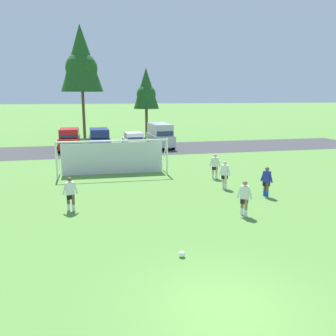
% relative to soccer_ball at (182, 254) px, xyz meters
% --- Properties ---
extents(ground_plane, '(400.00, 400.00, 0.00)m').
position_rel_soccer_ball_xyz_m(ground_plane, '(0.42, 12.00, -0.11)').
color(ground_plane, '#598C3D').
extents(parking_lot_strip, '(52.00, 8.40, 0.01)m').
position_rel_soccer_ball_xyz_m(parking_lot_strip, '(0.42, 24.50, -0.11)').
color(parking_lot_strip, '#3D3D3F').
rests_on(parking_lot_strip, ground).
extents(soccer_ball, '(0.22, 0.22, 0.22)m').
position_rel_soccer_ball_xyz_m(soccer_ball, '(0.00, 0.00, 0.00)').
color(soccer_ball, white).
rests_on(soccer_ball, ground).
extents(soccer_goal, '(7.45, 2.07, 2.57)m').
position_rel_soccer_ball_xyz_m(soccer_goal, '(-1.47, 13.28, 1.18)').
color(soccer_goal, white).
rests_on(soccer_goal, ground).
extents(player_striker_near, '(0.48, 0.67, 1.64)m').
position_rel_soccer_ball_xyz_m(player_striker_near, '(6.32, 6.11, 0.71)').
color(player_striker_near, brown).
rests_on(player_striker_near, ground).
extents(player_midfield_center, '(0.62, 0.54, 1.64)m').
position_rel_soccer_ball_xyz_m(player_midfield_center, '(3.84, 3.48, 0.71)').
color(player_midfield_center, '#936B4C').
rests_on(player_midfield_center, ground).
extents(player_defender_far, '(0.73, 0.30, 1.64)m').
position_rel_soccer_ball_xyz_m(player_defender_far, '(5.02, 10.68, 0.71)').
color(player_defender_far, tan).
rests_on(player_defender_far, ground).
extents(player_winger_left, '(0.57, 0.59, 1.64)m').
position_rel_soccer_ball_xyz_m(player_winger_left, '(4.72, 8.15, 0.71)').
color(player_winger_left, beige).
rests_on(player_winger_left, ground).
extents(player_winger_right, '(0.75, 0.32, 1.64)m').
position_rel_soccer_ball_xyz_m(player_winger_right, '(-3.94, 5.89, 0.71)').
color(player_winger_right, brown).
rests_on(player_winger_right, ground).
extents(parked_car_slot_far_left, '(2.18, 4.62, 2.16)m').
position_rel_soccer_ball_xyz_m(parked_car_slot_far_left, '(-5.00, 25.11, 1.00)').
color(parked_car_slot_far_left, red).
rests_on(parked_car_slot_far_left, ground).
extents(parked_car_slot_left, '(2.23, 4.65, 2.16)m').
position_rel_soccer_ball_xyz_m(parked_car_slot_left, '(-2.09, 24.34, 1.00)').
color(parked_car_slot_left, navy).
rests_on(parked_car_slot_left, ground).
extents(parked_car_slot_center_left, '(2.22, 4.29, 1.72)m').
position_rel_soccer_ball_xyz_m(parked_car_slot_center_left, '(1.32, 24.30, 0.77)').
color(parked_car_slot_center_left, silver).
rests_on(parked_car_slot_center_left, ground).
extents(parked_car_slot_center, '(2.41, 4.91, 2.52)m').
position_rel_soccer_ball_xyz_m(parked_car_slot_center, '(4.15, 24.94, 1.23)').
color(parked_car_slot_center, '#B2B2BC').
rests_on(parked_car_slot_center, ground).
extents(tree_left_edge, '(5.23, 5.23, 13.96)m').
position_rel_soccer_ball_xyz_m(tree_left_edge, '(-3.71, 35.79, 9.50)').
color(tree_left_edge, brown).
rests_on(tree_left_edge, ground).
extents(tree_mid_left, '(3.30, 3.30, 8.81)m').
position_rel_soccer_ball_xyz_m(tree_mid_left, '(4.26, 34.80, 5.94)').
color(tree_mid_left, brown).
rests_on(tree_mid_left, ground).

